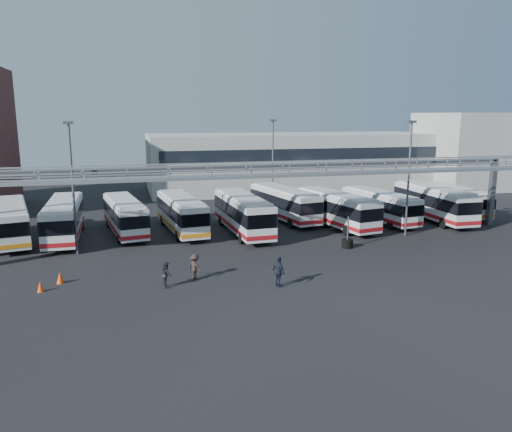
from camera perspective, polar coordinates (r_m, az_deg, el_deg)
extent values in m
plane|color=black|center=(35.62, 5.85, -5.99)|extent=(140.00, 140.00, 0.00)
cube|color=#989BA0|center=(38.98, 3.45, 4.73)|extent=(50.00, 1.80, 0.22)
cube|color=#989BA0|center=(38.08, 3.87, 6.01)|extent=(50.00, 0.10, 0.10)
cube|color=#989BA0|center=(39.69, 3.08, 6.24)|extent=(50.00, 0.10, 0.10)
cube|color=#4C4F54|center=(42.76, 1.78, 5.61)|extent=(45.00, 0.50, 0.35)
cube|color=#9E9E99|center=(74.12, 4.33, 6.26)|extent=(42.00, 14.00, 8.00)
cube|color=#B2B2AD|center=(81.26, 23.55, 6.86)|extent=(14.00, 12.00, 11.00)
cylinder|color=#4C4F54|center=(40.37, -20.16, 2.71)|extent=(0.18, 0.18, 10.00)
cube|color=#4C4F54|center=(39.98, -20.67, 9.95)|extent=(0.70, 0.35, 0.22)
cylinder|color=#4C4F54|center=(46.00, 17.02, 3.90)|extent=(0.18, 0.18, 10.00)
cube|color=#4C4F54|center=(45.66, 17.40, 10.25)|extent=(0.70, 0.35, 0.22)
cylinder|color=#4C4F54|center=(56.42, 1.93, 5.69)|extent=(0.18, 0.18, 10.00)
cube|color=#4C4F54|center=(56.14, 1.96, 10.88)|extent=(0.70, 0.35, 0.22)
cube|color=silver|center=(47.35, -26.18, -0.51)|extent=(4.67, 11.13, 2.71)
cube|color=black|center=(47.29, -26.21, -0.13)|extent=(4.74, 11.20, 1.09)
cube|color=orange|center=(47.54, -26.08, -1.64)|extent=(4.73, 11.19, 0.35)
cube|color=silver|center=(47.10, -26.33, 1.20)|extent=(4.20, 10.02, 0.16)
cylinder|color=black|center=(44.24, -24.52, -2.87)|extent=(0.49, 1.03, 0.99)
cylinder|color=black|center=(51.02, -24.87, -1.11)|extent=(0.49, 1.03, 0.99)
cube|color=silver|center=(46.32, -21.12, -0.26)|extent=(2.69, 11.25, 2.81)
cube|color=black|center=(46.26, -21.15, 0.14)|extent=(2.75, 11.32, 1.12)
cube|color=#A21419|center=(46.52, -21.03, -1.46)|extent=(2.74, 11.31, 0.36)
cube|color=silver|center=(46.07, -21.25, 1.55)|extent=(2.42, 10.13, 0.16)
cylinder|color=black|center=(43.27, -22.95, -3.02)|extent=(0.32, 1.02, 1.02)
cylinder|color=black|center=(43.01, -19.90, -2.88)|extent=(0.32, 1.02, 1.02)
cylinder|color=black|center=(50.22, -21.94, -1.04)|extent=(0.32, 1.02, 1.02)
cylinder|color=black|center=(49.99, -19.31, -0.91)|extent=(0.32, 1.02, 1.02)
cube|color=silver|center=(46.87, -14.77, 0.11)|extent=(3.99, 10.72, 2.62)
cube|color=black|center=(46.82, -14.79, 0.48)|extent=(4.06, 10.79, 1.05)
cube|color=#A21419|center=(47.06, -14.71, -1.00)|extent=(4.05, 10.78, 0.33)
cube|color=silver|center=(46.63, -14.85, 1.78)|extent=(3.59, 9.65, 0.15)
cylinder|color=black|center=(43.74, -15.36, -2.41)|extent=(0.43, 0.99, 0.95)
cylinder|color=black|center=(44.08, -12.61, -2.17)|extent=(0.43, 0.99, 0.95)
cylinder|color=black|center=(50.24, -16.51, -0.71)|extent=(0.43, 0.99, 0.95)
cylinder|color=black|center=(50.53, -14.11, -0.52)|extent=(0.43, 0.99, 0.95)
cube|color=silver|center=(46.61, -8.53, 0.37)|extent=(3.64, 11.04, 2.71)
cube|color=black|center=(46.55, -8.54, 0.76)|extent=(3.71, 11.10, 1.08)
cube|color=orange|center=(46.81, -8.50, -0.78)|extent=(3.70, 11.09, 0.34)
cube|color=silver|center=(46.36, -8.59, 2.11)|extent=(3.28, 9.93, 0.16)
cylinder|color=black|center=(43.35, -8.91, -2.24)|extent=(0.40, 1.01, 0.98)
cylinder|color=black|center=(43.85, -6.07, -2.01)|extent=(0.40, 1.01, 0.98)
cylinder|color=black|center=(49.99, -10.60, -0.47)|extent=(0.40, 1.01, 0.98)
cylinder|color=black|center=(50.42, -8.12, -0.29)|extent=(0.40, 1.01, 0.98)
cube|color=silver|center=(45.53, -1.51, 0.37)|extent=(3.15, 11.56, 2.86)
cube|color=black|center=(45.47, -1.51, 0.78)|extent=(3.21, 11.62, 1.14)
cube|color=#A21419|center=(45.73, -1.50, -0.88)|extent=(3.20, 11.61, 0.36)
cube|color=silver|center=(45.26, -1.52, 2.25)|extent=(2.83, 10.40, 0.17)
cylinder|color=black|center=(42.07, -1.67, -2.48)|extent=(0.36, 1.05, 1.04)
cylinder|color=black|center=(42.75, 1.37, -2.25)|extent=(0.36, 1.05, 1.04)
cylinder|color=black|center=(48.99, -4.01, -0.51)|extent=(0.36, 1.05, 1.04)
cylinder|color=black|center=(49.57, -1.36, -0.35)|extent=(0.36, 1.05, 1.04)
cube|color=silver|center=(51.20, 3.23, 1.49)|extent=(4.44, 11.22, 2.74)
cube|color=black|center=(51.14, 3.23, 1.85)|extent=(4.51, 11.29, 1.09)
cube|color=#A21419|center=(51.37, 3.22, 0.43)|extent=(4.50, 11.28, 0.35)
cube|color=silver|center=(50.97, 3.25, 3.10)|extent=(4.00, 10.10, 0.16)
cylinder|color=black|center=(47.90, 4.02, -0.81)|extent=(0.47, 1.03, 1.00)
cylinder|color=black|center=(49.02, 6.32, -0.57)|extent=(0.47, 1.03, 1.00)
cylinder|color=black|center=(54.00, 0.40, 0.61)|extent=(0.47, 1.03, 1.00)
cylinder|color=black|center=(54.99, 2.51, 0.80)|extent=(0.47, 1.03, 1.00)
cube|color=silver|center=(48.62, 9.07, 0.85)|extent=(4.51, 11.27, 2.75)
cube|color=black|center=(48.56, 9.08, 1.22)|extent=(4.58, 11.34, 1.10)
cube|color=#A21419|center=(48.81, 9.03, -0.28)|extent=(4.57, 11.33, 0.35)
cube|color=silver|center=(48.38, 9.12, 2.54)|extent=(4.06, 10.14, 0.16)
cylinder|color=black|center=(45.44, 10.35, -1.64)|extent=(0.48, 1.04, 1.00)
cylinder|color=black|center=(46.77, 12.60, -1.36)|extent=(0.48, 1.04, 1.00)
cylinder|color=black|center=(51.16, 5.75, -0.05)|extent=(0.48, 1.04, 1.00)
cylinder|color=black|center=(52.35, 7.87, 0.16)|extent=(0.48, 1.04, 1.00)
cube|color=silver|center=(51.91, 13.94, 1.18)|extent=(3.72, 10.50, 2.57)
cube|color=black|center=(51.85, 13.96, 1.51)|extent=(3.79, 10.56, 1.03)
cube|color=#A21419|center=(52.07, 13.90, 0.20)|extent=(3.78, 10.55, 0.33)
cube|color=silver|center=(51.69, 14.02, 2.67)|extent=(3.35, 9.45, 0.15)
cylinder|color=black|center=(48.95, 15.16, -0.96)|extent=(0.41, 0.96, 0.93)
cylinder|color=black|center=(50.24, 17.06, -0.75)|extent=(0.41, 0.96, 0.93)
cylinder|color=black|center=(54.17, 10.93, 0.40)|extent=(0.41, 0.96, 0.93)
cylinder|color=black|center=(55.35, 12.74, 0.56)|extent=(0.41, 0.96, 0.93)
cube|color=silver|center=(54.25, 19.64, 1.51)|extent=(2.90, 11.59, 2.88)
cube|color=black|center=(54.20, 19.66, 1.87)|extent=(2.96, 11.65, 1.15)
cube|color=#A21419|center=(54.43, 19.57, 0.45)|extent=(2.95, 11.64, 0.37)
cube|color=silver|center=(54.03, 19.75, 3.10)|extent=(2.61, 10.43, 0.17)
cylinder|color=black|center=(50.84, 20.64, -0.79)|extent=(0.34, 1.06, 1.05)
cylinder|color=black|center=(52.19, 22.82, -0.65)|extent=(0.34, 1.06, 1.05)
cylinder|color=black|center=(56.97, 16.54, 0.73)|extent=(0.34, 1.06, 1.05)
cylinder|color=black|center=(58.18, 18.58, 0.82)|extent=(0.34, 1.06, 1.05)
cube|color=silver|center=(58.39, 21.82, 1.75)|extent=(2.61, 10.02, 2.49)
cube|color=black|center=(58.35, 21.84, 2.04)|extent=(2.67, 10.08, 0.99)
cube|color=orange|center=(58.54, 21.76, 0.90)|extent=(2.66, 10.07, 0.32)
cube|color=silver|center=(58.21, 21.91, 3.03)|extent=(2.35, 9.02, 0.14)
cylinder|color=black|center=(55.46, 22.71, -0.05)|extent=(0.30, 0.91, 0.90)
cylinder|color=black|center=(56.65, 24.38, 0.04)|extent=(0.30, 0.91, 0.90)
cylinder|color=black|center=(60.66, 19.26, 1.12)|extent=(0.30, 0.91, 0.90)
cylinder|color=black|center=(61.74, 20.86, 1.18)|extent=(0.30, 0.91, 0.90)
imported|color=#251F2B|center=(32.06, -10.20, -6.60)|extent=(0.66, 0.82, 1.61)
imported|color=#2E221F|center=(33.29, -6.99, -5.76)|extent=(1.15, 1.24, 1.68)
imported|color=#1B2231|center=(31.57, 2.61, -6.38)|extent=(0.84, 1.25, 1.96)
cone|color=#F9420D|center=(33.57, -23.43, -7.42)|extent=(0.47, 0.47, 0.65)
cone|color=#F9420D|center=(34.71, -21.49, -6.57)|extent=(0.60, 0.60, 0.76)
cylinder|color=black|center=(41.50, 10.39, -3.42)|extent=(0.91, 0.91, 0.22)
cylinder|color=black|center=(41.44, 10.40, -3.10)|extent=(0.91, 0.91, 0.22)
cylinder|color=black|center=(41.39, 10.41, -2.78)|extent=(0.91, 0.91, 0.22)
cylinder|color=#4C4F54|center=(41.22, 10.45, -1.84)|extent=(0.13, 0.13, 2.61)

